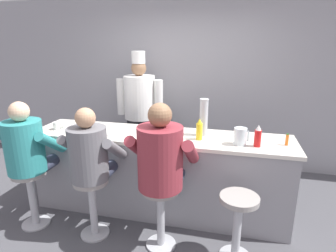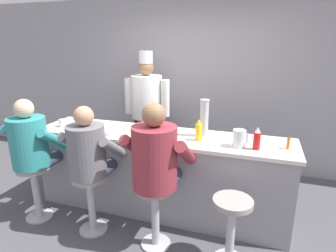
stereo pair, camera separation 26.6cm
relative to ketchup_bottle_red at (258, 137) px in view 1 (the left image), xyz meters
The scene contains 17 objects.
ground_plane 1.55m from the ketchup_bottle_red, 169.50° to the right, with size 20.00×20.00×0.00m, color #4C4C51.
wall_back 2.04m from the ketchup_bottle_red, 122.51° to the left, with size 10.00×0.06×2.70m.
diner_counter 1.24m from the ketchup_bottle_red, behind, with size 3.05×0.69×0.98m.
ketchup_bottle_red is the anchor object (origin of this frame).
mustard_bottle_yellow 0.61m from the ketchup_bottle_red, behind, with size 0.07×0.07×0.24m.
hot_sauce_bottle_orange 0.32m from the ketchup_bottle_red, 19.86° to the left, with size 0.03×0.03×0.13m.
water_pitcher_clear 0.17m from the ketchup_bottle_red, behind, with size 0.15×0.13×0.18m.
breakfast_plate 1.94m from the ketchup_bottle_red, behind, with size 0.26×0.26×0.05m.
cereal_bowl 1.64m from the ketchup_bottle_red, behind, with size 0.15×0.15×0.05m.
coffee_mug_blue 1.12m from the ketchup_bottle_red, behind, with size 0.13×0.08×0.09m.
coffee_mug_white 2.34m from the ketchup_bottle_red, behind, with size 0.14×0.09×0.10m.
cup_stack_steel 0.64m from the ketchup_bottle_red, 157.60° to the left, with size 0.10×0.10×0.42m.
diner_seated_teal 2.43m from the ketchup_bottle_red, 168.79° to the right, with size 0.60×0.59×1.43m.
diner_seated_grey 1.71m from the ketchup_bottle_red, 163.89° to the right, with size 0.58×0.58×1.41m.
diner_seated_maroon 1.02m from the ketchup_bottle_red, 152.37° to the right, with size 0.65×0.64×1.49m.
empty_stool_round 0.83m from the ketchup_bottle_red, 106.74° to the right, with size 0.36×0.36×0.67m.
cook_in_whites_near 2.05m from the ketchup_bottle_red, 144.80° to the left, with size 0.74×0.47×1.88m.
Camera 1 is at (0.83, -2.64, 2.00)m, focal length 30.00 mm.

